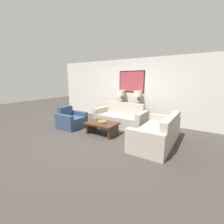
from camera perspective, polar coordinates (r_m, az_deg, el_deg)
name	(u,v)px	position (r m, az deg, el deg)	size (l,w,h in m)	color
ground_plane	(101,135)	(5.01, -4.37, -8.74)	(20.00, 20.00, 0.00)	#3D3833
back_wall	(132,90)	(6.67, 7.57, 8.21)	(7.99, 0.12, 2.65)	beige
console_table	(129,113)	(6.58, 6.38, -0.27)	(1.30, 0.35, 0.74)	black
table_lamp_left	(121,95)	(6.64, 3.48, 6.41)	(0.33, 0.33, 0.59)	tan
table_lamp_right	(138,96)	(6.30, 9.76, 5.93)	(0.33, 0.33, 0.59)	tan
couch_by_back_wall	(121,118)	(6.00, 3.37, -2.25)	(2.01, 0.95, 0.86)	#ADA393
couch_by_side	(158,134)	(4.47, 17.03, -7.97)	(0.95, 2.01, 0.86)	#ADA393
coffee_table	(102,126)	(5.00, -3.79, -5.30)	(1.02, 0.69, 0.40)	#3D2616
decorative_bowl	(102,122)	(4.94, -3.85, -3.81)	(0.29, 0.29, 0.06)	olive
armchair_near_back_wall	(71,120)	(5.90, -15.30, -3.09)	(0.85, 0.87, 0.78)	navy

